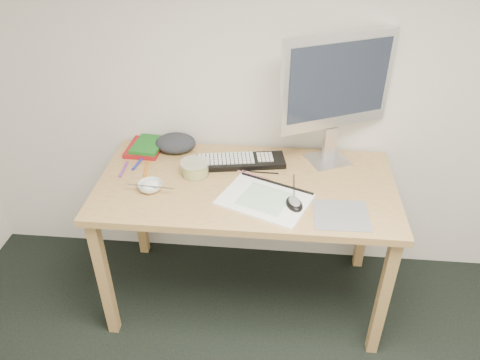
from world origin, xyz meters
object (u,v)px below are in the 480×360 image
at_px(monitor, 337,85).
at_px(rice_bowl, 150,187).
at_px(keyboard, 241,161).
at_px(desk, 246,197).
at_px(sketchpad, 265,200).

xyz_separation_m(monitor, rice_bowl, (-0.83, -0.33, -0.39)).
bearing_deg(keyboard, rice_bowl, -155.94).
bearing_deg(rice_bowl, desk, 12.45).
bearing_deg(rice_bowl, keyboard, 33.99).
xyz_separation_m(sketchpad, rice_bowl, (-0.53, 0.04, 0.01)).
relative_size(sketchpad, keyboard, 0.86).
bearing_deg(desk, monitor, 31.18).
bearing_deg(rice_bowl, monitor, 21.98).
bearing_deg(monitor, rice_bowl, 176.34).
bearing_deg(sketchpad, desk, 148.03).
distance_m(desk, monitor, 0.67).
height_order(sketchpad, keyboard, keyboard).
bearing_deg(desk, sketchpad, -54.75).
height_order(keyboard, monitor, monitor).
height_order(desk, sketchpad, sketchpad).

